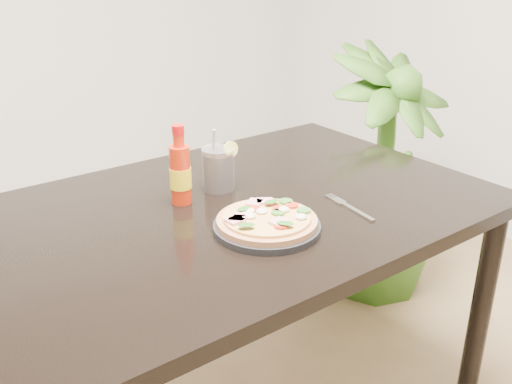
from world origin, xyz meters
TOP-DOWN VIEW (x-y plane):
  - dining_table at (0.15, 0.27)m, footprint 1.40×0.90m
  - plate at (0.15, 0.10)m, footprint 0.26×0.26m
  - pizza at (0.15, 0.10)m, footprint 0.24×0.24m
  - hot_sauce_bottle at (0.07, 0.36)m, footprint 0.06×0.06m
  - cola_cup at (0.20, 0.38)m, footprint 0.10×0.09m
  - fork at (0.40, 0.07)m, footprint 0.04×0.19m
  - houseplant at (1.13, 0.59)m, footprint 0.66×0.66m
  - plant_pot at (1.13, 0.59)m, footprint 0.28×0.28m

SIDE VIEW (x-z plane):
  - plant_pot at x=1.13m, z-range 0.00..0.22m
  - houseplant at x=1.13m, z-range 0.00..1.03m
  - dining_table at x=0.15m, z-range 0.29..1.04m
  - fork at x=0.40m, z-range 0.75..0.76m
  - plate at x=0.15m, z-range 0.75..0.77m
  - pizza at x=0.15m, z-range 0.76..0.79m
  - cola_cup at x=0.20m, z-range 0.72..0.90m
  - hot_sauce_bottle at x=0.07m, z-range 0.73..0.94m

